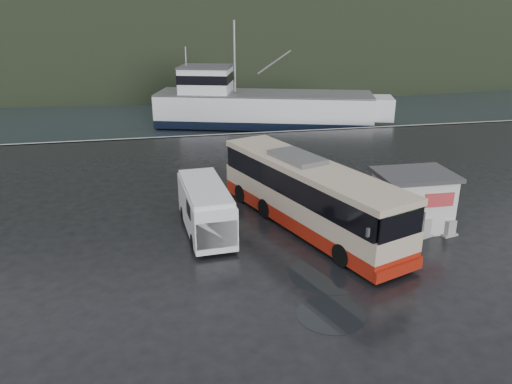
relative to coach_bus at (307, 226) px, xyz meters
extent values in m
plane|color=black|center=(-1.39, -1.24, 0.00)|extent=(160.00, 160.00, 0.00)
cube|color=black|center=(-1.39, 108.76, 0.00)|extent=(300.00, 180.00, 0.02)
cube|color=#999993|center=(-1.39, 18.76, 0.00)|extent=(160.00, 0.60, 1.50)
ellipsoid|color=black|center=(8.61, 248.76, 0.00)|extent=(780.00, 540.00, 570.00)
cylinder|color=black|center=(-0.41, -4.51, 0.01)|extent=(3.27, 3.27, 0.01)
cylinder|color=black|center=(-1.30, -7.19, 0.01)|extent=(2.38, 2.38, 0.01)
cylinder|color=black|center=(6.36, 2.06, 0.01)|extent=(2.73, 2.73, 0.01)
camera|label=1|loc=(-6.64, -20.93, 9.91)|focal=35.00mm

